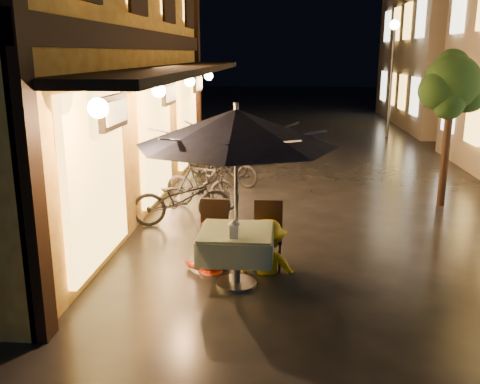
# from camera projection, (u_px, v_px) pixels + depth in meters

# --- Properties ---
(ground) EXTENTS (90.00, 90.00, 0.00)m
(ground) POSITION_uv_depth(u_px,v_px,m) (347.00, 295.00, 6.97)
(ground) COLOR black
(ground) RESTS_ON ground
(west_building) EXTENTS (5.90, 11.40, 7.40)m
(west_building) POSITION_uv_depth(u_px,v_px,m) (36.00, 18.00, 10.36)
(west_building) COLOR orange
(west_building) RESTS_ON ground
(street_tree) EXTENTS (1.43, 1.20, 3.15)m
(street_tree) POSITION_uv_depth(u_px,v_px,m) (452.00, 87.00, 10.51)
(street_tree) COLOR black
(street_tree) RESTS_ON ground
(streetlamp_far) EXTENTS (0.36, 0.36, 4.23)m
(streetlamp_far) POSITION_uv_depth(u_px,v_px,m) (392.00, 57.00, 19.49)
(streetlamp_far) COLOR #59595E
(streetlamp_far) RESTS_ON ground
(cafe_table) EXTENTS (0.99, 0.99, 0.78)m
(cafe_table) POSITION_uv_depth(u_px,v_px,m) (236.00, 244.00, 7.14)
(cafe_table) COLOR #59595E
(cafe_table) RESTS_ON ground
(patio_umbrella) EXTENTS (2.61, 2.61, 2.46)m
(patio_umbrella) POSITION_uv_depth(u_px,v_px,m) (236.00, 128.00, 6.75)
(patio_umbrella) COLOR #59595E
(patio_umbrella) RESTS_ON ground
(cafe_chair_left) EXTENTS (0.42, 0.42, 0.97)m
(cafe_chair_left) POSITION_uv_depth(u_px,v_px,m) (214.00, 229.00, 7.90)
(cafe_chair_left) COLOR black
(cafe_chair_left) RESTS_ON ground
(cafe_chair_right) EXTENTS (0.42, 0.42, 0.97)m
(cafe_chair_right) POSITION_uv_depth(u_px,v_px,m) (268.00, 231.00, 7.83)
(cafe_chair_right) COLOR black
(cafe_chair_right) RESTS_ON ground
(table_lantern) EXTENTS (0.16, 0.16, 0.25)m
(table_lantern) POSITION_uv_depth(u_px,v_px,m) (234.00, 227.00, 6.77)
(table_lantern) COLOR white
(table_lantern) RESTS_ON cafe_table
(person_orange) EXTENTS (0.72, 0.57, 1.44)m
(person_orange) POSITION_uv_depth(u_px,v_px,m) (208.00, 222.00, 7.64)
(person_orange) COLOR red
(person_orange) RESTS_ON ground
(person_yellow) EXTENTS (0.99, 0.60, 1.50)m
(person_yellow) POSITION_uv_depth(u_px,v_px,m) (268.00, 221.00, 7.57)
(person_yellow) COLOR #D1AB03
(person_yellow) RESTS_ON ground
(bicycle_0) EXTENTS (1.93, 1.14, 0.96)m
(bicycle_0) POSITION_uv_depth(u_px,v_px,m) (182.00, 199.00, 9.77)
(bicycle_0) COLOR #222329
(bicycle_0) RESTS_ON ground
(bicycle_1) EXTENTS (1.73, 1.03, 1.00)m
(bicycle_1) POSITION_uv_depth(u_px,v_px,m) (202.00, 184.00, 10.77)
(bicycle_1) COLOR black
(bicycle_1) RESTS_ON ground
(bicycle_2) EXTENTS (1.69, 1.10, 0.84)m
(bicycle_2) POSITION_uv_depth(u_px,v_px,m) (227.00, 168.00, 12.66)
(bicycle_2) COLOR black
(bicycle_2) RESTS_ON ground
(bicycle_3) EXTENTS (1.76, 0.94, 1.02)m
(bicycle_3) POSITION_uv_depth(u_px,v_px,m) (217.00, 157.00, 13.52)
(bicycle_3) COLOR black
(bicycle_3) RESTS_ON ground
(bicycle_4) EXTENTS (1.88, 1.23, 0.93)m
(bicycle_4) POSITION_uv_depth(u_px,v_px,m) (237.00, 149.00, 14.86)
(bicycle_4) COLOR black
(bicycle_4) RESTS_ON ground
(bicycle_5) EXTENTS (1.65, 0.56, 0.98)m
(bicycle_5) POSITION_uv_depth(u_px,v_px,m) (213.00, 150.00, 14.60)
(bicycle_5) COLOR black
(bicycle_5) RESTS_ON ground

